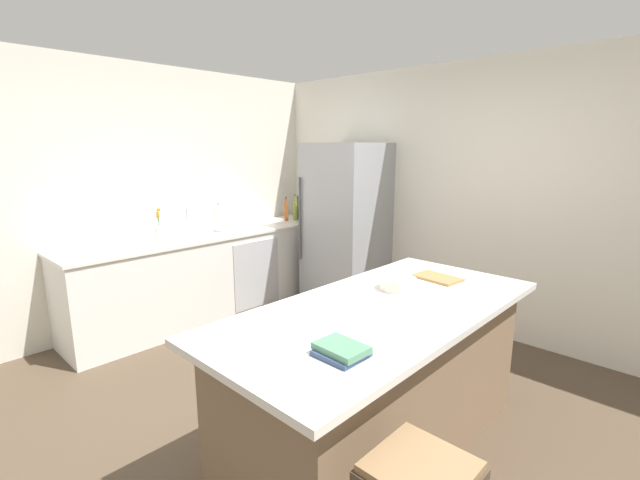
{
  "coord_description": "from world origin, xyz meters",
  "views": [
    {
      "loc": [
        1.89,
        -1.84,
        1.8
      ],
      "look_at": [
        -0.68,
        0.85,
        1.0
      ],
      "focal_mm": 24.39,
      "sensor_mm": 36.0,
      "label": 1
    }
  ],
  "objects_px": {
    "wine_bottle": "(300,207)",
    "cutting_board": "(437,278)",
    "kitchen_island": "(380,377)",
    "sink_faucet": "(188,220)",
    "paper_towel_roll": "(219,219)",
    "olive_oil_bottle": "(295,211)",
    "cookbook_stack": "(341,350)",
    "refrigerator": "(346,227)",
    "mixing_bowl": "(398,284)",
    "flower_vase": "(160,232)",
    "vinegar_bottle": "(286,211)",
    "hot_sauce_bottle": "(305,212)"
  },
  "relations": [
    {
      "from": "hot_sauce_bottle",
      "to": "mixing_bowl",
      "type": "distance_m",
      "value": 2.9
    },
    {
      "from": "flower_vase",
      "to": "olive_oil_bottle",
      "type": "distance_m",
      "value": 1.75
    },
    {
      "from": "refrigerator",
      "to": "paper_towel_roll",
      "type": "relative_size",
      "value": 5.91
    },
    {
      "from": "refrigerator",
      "to": "cutting_board",
      "type": "xyz_separation_m",
      "value": [
        1.71,
        -1.04,
        -0.01
      ]
    },
    {
      "from": "olive_oil_bottle",
      "to": "cutting_board",
      "type": "bearing_deg",
      "value": -21.97
    },
    {
      "from": "refrigerator",
      "to": "hot_sauce_bottle",
      "type": "relative_size",
      "value": 8.76
    },
    {
      "from": "paper_towel_roll",
      "to": "cutting_board",
      "type": "bearing_deg",
      "value": 0.98
    },
    {
      "from": "olive_oil_bottle",
      "to": "vinegar_bottle",
      "type": "relative_size",
      "value": 1.09
    },
    {
      "from": "sink_faucet",
      "to": "cookbook_stack",
      "type": "bearing_deg",
      "value": -17.69
    },
    {
      "from": "paper_towel_roll",
      "to": "cutting_board",
      "type": "xyz_separation_m",
      "value": [
        2.59,
        0.04,
        -0.12
      ]
    },
    {
      "from": "kitchen_island",
      "to": "paper_towel_roll",
      "type": "relative_size",
      "value": 6.84
    },
    {
      "from": "wine_bottle",
      "to": "vinegar_bottle",
      "type": "height_order",
      "value": "wine_bottle"
    },
    {
      "from": "olive_oil_bottle",
      "to": "mixing_bowl",
      "type": "relative_size",
      "value": 1.36
    },
    {
      "from": "wine_bottle",
      "to": "mixing_bowl",
      "type": "height_order",
      "value": "wine_bottle"
    },
    {
      "from": "olive_oil_bottle",
      "to": "vinegar_bottle",
      "type": "distance_m",
      "value": 0.12
    },
    {
      "from": "cookbook_stack",
      "to": "wine_bottle",
      "type": "bearing_deg",
      "value": 138.99
    },
    {
      "from": "olive_oil_bottle",
      "to": "cookbook_stack",
      "type": "height_order",
      "value": "olive_oil_bottle"
    },
    {
      "from": "sink_faucet",
      "to": "hot_sauce_bottle",
      "type": "bearing_deg",
      "value": 86.29
    },
    {
      "from": "flower_vase",
      "to": "olive_oil_bottle",
      "type": "relative_size",
      "value": 1.04
    },
    {
      "from": "mixing_bowl",
      "to": "flower_vase",
      "type": "bearing_deg",
      "value": -171.57
    },
    {
      "from": "hot_sauce_bottle",
      "to": "wine_bottle",
      "type": "relative_size",
      "value": 0.51
    },
    {
      "from": "wine_bottle",
      "to": "cutting_board",
      "type": "distance_m",
      "value": 2.75
    },
    {
      "from": "cookbook_stack",
      "to": "cutting_board",
      "type": "bearing_deg",
      "value": 101.14
    },
    {
      "from": "cutting_board",
      "to": "olive_oil_bottle",
      "type": "bearing_deg",
      "value": 158.03
    },
    {
      "from": "flower_vase",
      "to": "vinegar_bottle",
      "type": "distance_m",
      "value": 1.66
    },
    {
      "from": "paper_towel_roll",
      "to": "vinegar_bottle",
      "type": "distance_m",
      "value": 0.96
    },
    {
      "from": "kitchen_island",
      "to": "sink_faucet",
      "type": "bearing_deg",
      "value": 173.58
    },
    {
      "from": "refrigerator",
      "to": "olive_oil_bottle",
      "type": "bearing_deg",
      "value": -178.05
    },
    {
      "from": "kitchen_island",
      "to": "paper_towel_roll",
      "type": "height_order",
      "value": "paper_towel_roll"
    },
    {
      "from": "hot_sauce_bottle",
      "to": "mixing_bowl",
      "type": "height_order",
      "value": "hot_sauce_bottle"
    },
    {
      "from": "cutting_board",
      "to": "paper_towel_roll",
      "type": "bearing_deg",
      "value": -179.02
    },
    {
      "from": "cookbook_stack",
      "to": "vinegar_bottle",
      "type": "bearing_deg",
      "value": 141.8
    },
    {
      "from": "paper_towel_roll",
      "to": "hot_sauce_bottle",
      "type": "relative_size",
      "value": 1.48
    },
    {
      "from": "wine_bottle",
      "to": "mixing_bowl",
      "type": "xyz_separation_m",
      "value": [
        2.44,
        -1.47,
        -0.12
      ]
    },
    {
      "from": "sink_faucet",
      "to": "olive_oil_bottle",
      "type": "relative_size",
      "value": 0.94
    },
    {
      "from": "hot_sauce_bottle",
      "to": "cookbook_stack",
      "type": "distance_m",
      "value": 3.74
    },
    {
      "from": "cookbook_stack",
      "to": "refrigerator",
      "type": "bearing_deg",
      "value": 129.89
    },
    {
      "from": "sink_faucet",
      "to": "cutting_board",
      "type": "height_order",
      "value": "sink_faucet"
    },
    {
      "from": "paper_towel_roll",
      "to": "olive_oil_bottle",
      "type": "distance_m",
      "value": 1.06
    },
    {
      "from": "vinegar_bottle",
      "to": "cookbook_stack",
      "type": "xyz_separation_m",
      "value": [
        2.83,
        -2.23,
        -0.09
      ]
    },
    {
      "from": "flower_vase",
      "to": "olive_oil_bottle",
      "type": "bearing_deg",
      "value": 88.63
    },
    {
      "from": "kitchen_island",
      "to": "sink_faucet",
      "type": "xyz_separation_m",
      "value": [
        -2.65,
        0.3,
        0.6
      ]
    },
    {
      "from": "vinegar_bottle",
      "to": "cookbook_stack",
      "type": "distance_m",
      "value": 3.61
    },
    {
      "from": "paper_towel_roll",
      "to": "wine_bottle",
      "type": "height_order",
      "value": "wine_bottle"
    },
    {
      "from": "sink_faucet",
      "to": "cookbook_stack",
      "type": "distance_m",
      "value": 3.02
    },
    {
      "from": "refrigerator",
      "to": "paper_towel_roll",
      "type": "bearing_deg",
      "value": -129.04
    },
    {
      "from": "refrigerator",
      "to": "cookbook_stack",
      "type": "bearing_deg",
      "value": -50.11
    },
    {
      "from": "vinegar_bottle",
      "to": "mixing_bowl",
      "type": "height_order",
      "value": "vinegar_bottle"
    },
    {
      "from": "kitchen_island",
      "to": "olive_oil_bottle",
      "type": "height_order",
      "value": "olive_oil_bottle"
    },
    {
      "from": "olive_oil_bottle",
      "to": "cookbook_stack",
      "type": "distance_m",
      "value": 3.62
    }
  ]
}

